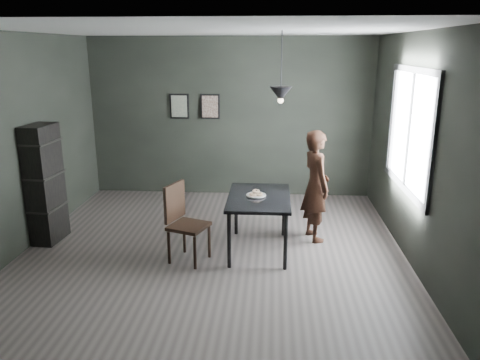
# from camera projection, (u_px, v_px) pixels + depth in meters

# --- Properties ---
(ground) EXTENTS (5.00, 5.00, 0.00)m
(ground) POSITION_uv_depth(u_px,v_px,m) (214.00, 248.00, 6.28)
(ground) COLOR #3A3432
(ground) RESTS_ON ground
(back_wall) EXTENTS (5.00, 0.10, 2.80)m
(back_wall) POSITION_uv_depth(u_px,v_px,m) (230.00, 118.00, 8.30)
(back_wall) COLOR black
(back_wall) RESTS_ON ground
(ceiling) EXTENTS (5.00, 5.00, 0.02)m
(ceiling) POSITION_uv_depth(u_px,v_px,m) (210.00, 30.00, 5.52)
(ceiling) COLOR silver
(ceiling) RESTS_ON ground
(window_assembly) EXTENTS (0.04, 1.96, 1.56)m
(window_assembly) POSITION_uv_depth(u_px,v_px,m) (409.00, 130.00, 5.87)
(window_assembly) COLOR white
(window_assembly) RESTS_ON ground
(cafe_table) EXTENTS (0.80, 1.20, 0.75)m
(cafe_table) POSITION_uv_depth(u_px,v_px,m) (259.00, 202.00, 6.06)
(cafe_table) COLOR black
(cafe_table) RESTS_ON ground
(white_plate) EXTENTS (0.23, 0.23, 0.01)m
(white_plate) POSITION_uv_depth(u_px,v_px,m) (256.00, 196.00, 6.04)
(white_plate) COLOR white
(white_plate) RESTS_ON cafe_table
(donut_pile) EXTENTS (0.17, 0.17, 0.08)m
(donut_pile) POSITION_uv_depth(u_px,v_px,m) (256.00, 193.00, 6.03)
(donut_pile) COLOR beige
(donut_pile) RESTS_ON white_plate
(woman) EXTENTS (0.53, 0.65, 1.55)m
(woman) POSITION_uv_depth(u_px,v_px,m) (316.00, 186.00, 6.41)
(woman) COLOR black
(woman) RESTS_ON ground
(wood_chair) EXTENTS (0.55, 0.55, 0.99)m
(wood_chair) POSITION_uv_depth(u_px,v_px,m) (182.00, 217.00, 5.82)
(wood_chair) COLOR black
(wood_chair) RESTS_ON ground
(shelf_unit) EXTENTS (0.34, 0.56, 1.62)m
(shelf_unit) POSITION_uv_depth(u_px,v_px,m) (45.00, 184.00, 6.35)
(shelf_unit) COLOR black
(shelf_unit) RESTS_ON ground
(pendant_lamp) EXTENTS (0.28, 0.28, 0.86)m
(pendant_lamp) POSITION_uv_depth(u_px,v_px,m) (281.00, 94.00, 5.76)
(pendant_lamp) COLOR black
(pendant_lamp) RESTS_ON ground
(framed_print_left) EXTENTS (0.34, 0.04, 0.44)m
(framed_print_left) POSITION_uv_depth(u_px,v_px,m) (179.00, 106.00, 8.27)
(framed_print_left) COLOR black
(framed_print_left) RESTS_ON ground
(framed_print_right) EXTENTS (0.34, 0.04, 0.44)m
(framed_print_right) POSITION_uv_depth(u_px,v_px,m) (210.00, 107.00, 8.24)
(framed_print_right) COLOR black
(framed_print_right) RESTS_ON ground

